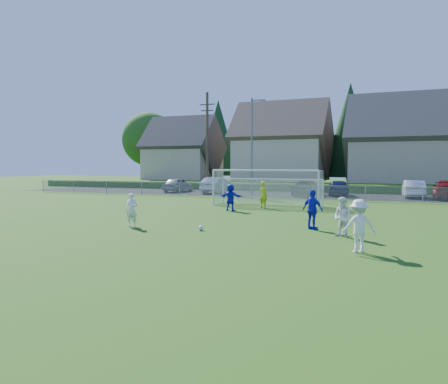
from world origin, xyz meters
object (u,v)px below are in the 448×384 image
Objects in this scene: soccer_ball at (201,228)px; car_g at (448,190)px; car_e at (339,188)px; player_white_a at (132,210)px; player_white_c at (359,226)px; car_a at (178,185)px; soccer_goal at (268,182)px; car_b at (217,185)px; car_f at (414,189)px; player_blue_b at (231,197)px; player_blue_a at (313,210)px; goalkeeper at (263,195)px; car_d at (307,188)px; player_white_b at (343,217)px.

car_g reaches higher than soccer_ball.
player_white_a is at bearing 69.11° from car_e.
player_white_c is at bearing 83.67° from car_g.
car_a is 0.98× the size of car_e.
soccer_goal is at bearing 64.97° from player_white_a.
car_b reaches higher than car_f.
player_white_c reaches higher than soccer_ball.
player_white_a is 0.89× the size of player_white_c.
player_blue_a is at bearing 143.39° from player_blue_b.
player_blue_b is (-1.76, 8.03, 0.70)m from soccer_ball.
car_b is (-5.84, 23.57, 0.03)m from player_white_a.
car_b is at bearing -81.30° from player_white_c.
player_blue_b reaches higher than car_f.
player_blue_a is at bearing 75.62° from car_g.
soccer_goal reaches higher than player_blue_a.
car_b is 20.70m from car_g.
goalkeeper is (1.39, 2.31, 0.06)m from player_blue_b.
car_d is (13.78, -1.08, -0.04)m from car_a.
player_blue_b is at bearing 128.70° from car_a.
player_white_b is 22.86m from car_d.
soccer_ball is at bearing 109.77° from player_blue_b.
soccer_goal is (1.15, 4.14, 0.81)m from player_blue_b.
player_white_c reaches higher than player_white_a.
car_b is 1.06× the size of car_f.
player_white_c is at bearing -44.65° from player_white_b.
player_white_b is 0.36× the size of car_a.
car_a is (-13.75, 23.67, 0.62)m from soccer_ball.
car_e is (16.42, 0.13, 0.01)m from car_a.
player_white_b is 0.36× the size of car_e.
soccer_ball is 0.05× the size of car_d.
player_white_a is 24.28m from car_b.
soccer_ball is 4.90m from player_blue_a.
car_b is (-7.50, 15.43, -0.03)m from player_blue_b.
car_e is (-3.15, 23.32, -0.04)m from player_white_b.
car_e is at bearing -178.33° from car_a.
player_white_a is 10.88m from goalkeeper.
car_b reaches higher than car_g.
car_g is (11.81, 12.61, -0.10)m from goalkeeper.
player_white_b is at bearing 131.40° from car_a.
car_e is 0.97× the size of car_f.
car_g is at bearing 45.05° from player_white_a.
player_blue_b is 17.15m from car_b.
player_white_b reaches higher than car_g.
car_d is at bearing 6.16° from car_g.
player_white_b is at bearing -8.48° from player_white_a.
car_e is (2.64, 1.21, 0.05)m from car_d.
player_blue_b is 0.22× the size of soccer_goal.
car_d is at bearing 17.93° from car_e.
soccer_ball is at bearing -10.26° from player_white_a.
player_blue_a is (-2.30, 4.44, 0.01)m from player_white_c.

